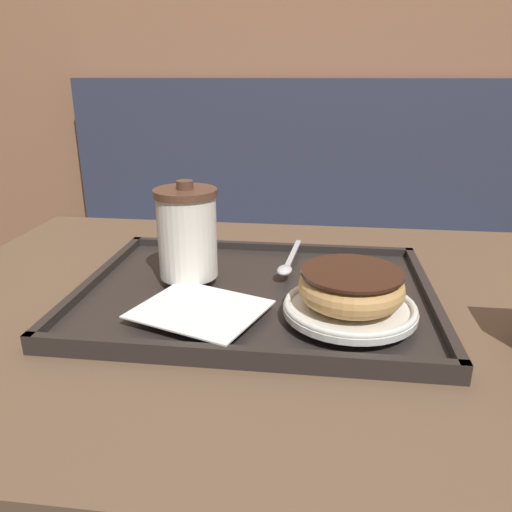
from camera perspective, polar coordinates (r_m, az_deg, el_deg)
name	(u,v)px	position (r m, az deg, el deg)	size (l,w,h in m)	color
wall_behind	(307,10)	(1.74, 5.89, 26.19)	(8.00, 0.05, 2.40)	#9E6B4C
booth_bench	(286,298)	(1.65, 3.49, -4.85)	(1.43, 0.44, 1.00)	#33384C
cafe_table	(271,392)	(0.78, 1.74, -15.32)	(1.03, 0.74, 0.72)	brown
serving_tray	(256,294)	(0.70, 0.00, -4.38)	(0.48, 0.36, 0.02)	#282321
napkin_paper	(200,309)	(0.62, -6.39, -6.04)	(0.18, 0.17, 0.00)	white
coffee_cup_front	(187,233)	(0.70, -7.87, 2.66)	(0.09, 0.09, 0.14)	white
plate_with_chocolate_donut	(350,307)	(0.62, 10.65, -5.80)	(0.16, 0.16, 0.01)	white
donut_chocolate_glazed	(351,287)	(0.60, 10.82, -3.44)	(0.13, 0.13, 0.04)	tan
spoon	(287,264)	(0.75, 3.61, -0.97)	(0.03, 0.16, 0.01)	silver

